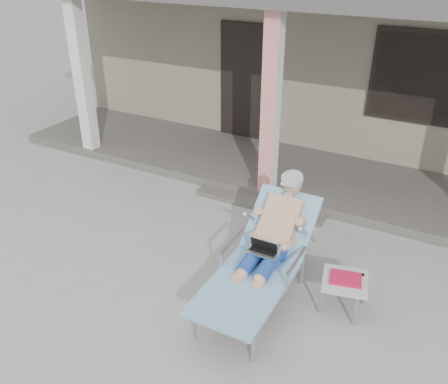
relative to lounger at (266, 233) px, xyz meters
The scene contains 6 objects.
ground 1.17m from the lounger, behind, with size 60.00×60.00×0.00m, color #9E9E99.
house 6.51m from the lounger, 97.67° to the left, with size 10.40×5.40×3.30m.
porch_deck 3.11m from the lounger, 106.56° to the left, with size 10.00×2.00×0.15m, color #605B56.
porch_step 2.09m from the lounger, 116.22° to the left, with size 2.00×0.30×0.07m, color #605B56.
lounger is the anchor object (origin of this frame).
side_table 0.97m from the lounger, 10.30° to the left, with size 0.55×0.55×0.42m.
Camera 1 is at (2.45, -3.80, 3.52)m, focal length 38.00 mm.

